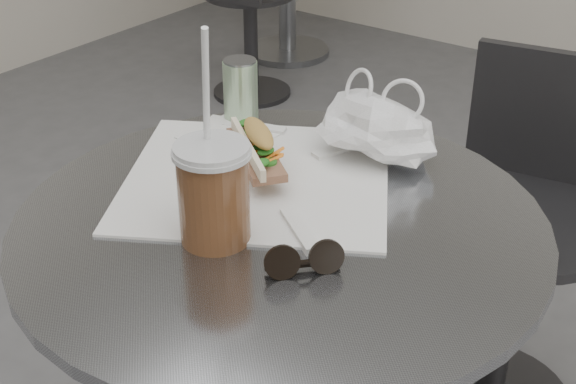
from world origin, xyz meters
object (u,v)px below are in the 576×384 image
Objects in this scene: iced_coffee at (214,192)px; sunglasses at (304,261)px; cafe_table at (281,365)px; banh_mi at (257,150)px; bg_chair at (246,26)px; chair_far at (513,266)px; drink_can at (241,91)px.

sunglasses is at bearing 1.63° from iced_coffee.
cafe_table is at bearing 67.55° from iced_coffee.
bg_chair is at bearing 167.38° from banh_mi.
drink_can is (-0.39, -0.42, 0.45)m from chair_far.
cafe_table is 0.36m from iced_coffee.
iced_coffee is 0.38m from drink_can.
sunglasses is at bearing 78.16° from chair_far.
bg_chair is 3.08× the size of banh_mi.
banh_mi is at bearing 111.36° from iced_coffee.
drink_can reaches higher than banh_mi.
cafe_table is 6.61× the size of drink_can.
sunglasses is (1.53, -1.76, 0.45)m from bg_chair.
banh_mi is 0.20m from drink_can.
banh_mi is at bearing 141.38° from cafe_table.
banh_mi is (-0.25, -0.56, 0.43)m from chair_far.
chair_far is at bearing 38.60° from sunglasses.
iced_coffee is (1.38, -1.77, 0.50)m from bg_chair.
sunglasses reaches higher than bg_chair.
cafe_table is 2.20m from bg_chair.
chair_far reaches higher than bg_chair.
iced_coffee is at bearing -30.90° from banh_mi.
cafe_table is at bearing 90.46° from sunglasses.
bg_chair is (-1.42, 1.67, -0.15)m from cafe_table.
cafe_table is 0.67m from chair_far.
bg_chair is (-1.56, 1.03, -0.04)m from chair_far.
banh_mi is 0.75× the size of iced_coffee.
chair_far is (0.14, 0.64, -0.11)m from cafe_table.
iced_coffee is at bearing -112.45° from cafe_table.
iced_coffee is at bearing 67.29° from chair_far.
chair_far is 0.84m from sunglasses.
sunglasses is 0.47m from drink_can.
chair_far is 2.59× the size of iced_coffee.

